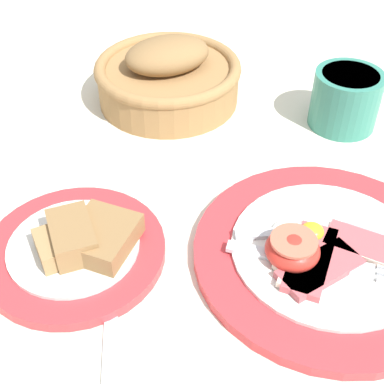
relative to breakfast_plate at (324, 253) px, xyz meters
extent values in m
plane|color=beige|center=(-0.11, -0.01, -0.01)|extent=(3.00, 3.00, 0.00)
cylinder|color=red|center=(0.00, 0.00, 0.00)|extent=(0.26, 0.26, 0.01)
cylinder|color=silver|center=(0.00, 0.00, 0.00)|extent=(0.19, 0.19, 0.00)
cube|color=#BC5156|center=(0.04, 0.00, 0.01)|extent=(0.10, 0.08, 0.01)
cube|color=beige|center=(0.03, -0.02, 0.01)|extent=(0.08, 0.06, 0.01)
cube|color=#BC5156|center=(-0.02, -0.01, 0.01)|extent=(0.07, 0.10, 0.01)
cube|color=beige|center=(-0.03, -0.01, 0.01)|extent=(0.05, 0.08, 0.01)
cube|color=#BC5156|center=(-0.01, -0.03, 0.01)|extent=(0.09, 0.07, 0.01)
cube|color=beige|center=(-0.02, -0.01, 0.01)|extent=(0.07, 0.04, 0.01)
ellipsoid|color=red|center=(-0.04, -0.01, 0.02)|extent=(0.05, 0.05, 0.03)
cylinder|color=#DB664C|center=(-0.04, -0.01, 0.03)|extent=(0.04, 0.04, 0.00)
ellipsoid|color=white|center=(-0.02, 0.02, 0.01)|extent=(0.07, 0.06, 0.01)
ellipsoid|color=yellow|center=(-0.01, 0.02, 0.01)|extent=(0.02, 0.02, 0.01)
cube|color=silver|center=(-0.04, 0.00, 0.01)|extent=(0.10, 0.05, 0.00)
cube|color=silver|center=(0.02, -0.03, 0.01)|extent=(0.03, 0.03, 0.00)
cube|color=silver|center=(-0.03, 0.02, 0.01)|extent=(0.11, 0.02, 0.00)
cube|color=#9EA0A5|center=(0.06, 0.02, 0.01)|extent=(0.08, 0.02, 0.00)
cylinder|color=red|center=(-0.24, 0.03, 0.00)|extent=(0.18, 0.18, 0.01)
cylinder|color=silver|center=(-0.24, 0.03, 0.00)|extent=(0.13, 0.13, 0.00)
cube|color=olive|center=(-0.21, 0.03, 0.02)|extent=(0.08, 0.09, 0.02)
cube|color=olive|center=(-0.24, 0.03, 0.02)|extent=(0.05, 0.07, 0.03)
cube|color=#9E7A4C|center=(-0.25, 0.03, 0.02)|extent=(0.07, 0.06, 0.02)
cylinder|color=#337F6B|center=(0.09, 0.23, 0.03)|extent=(0.09, 0.09, 0.07)
cylinder|color=white|center=(0.09, 0.23, 0.06)|extent=(0.07, 0.07, 0.01)
cylinder|color=olive|center=(-0.13, 0.31, 0.01)|extent=(0.19, 0.19, 0.05)
torus|color=olive|center=(-0.13, 0.31, 0.04)|extent=(0.20, 0.20, 0.02)
ellipsoid|color=olive|center=(-0.13, 0.31, 0.06)|extent=(0.13, 0.11, 0.04)
cube|color=silver|center=(-0.21, -0.06, -0.01)|extent=(0.02, 0.11, 0.01)
camera|label=1|loc=(-0.17, -0.33, 0.39)|focal=50.00mm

